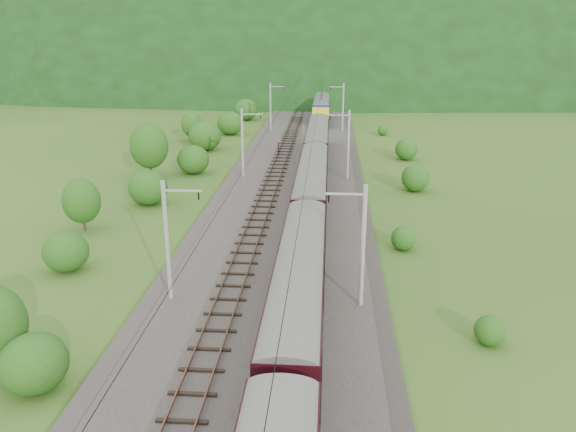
{
  "coord_description": "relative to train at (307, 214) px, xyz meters",
  "views": [
    {
      "loc": [
        3.93,
        -32.61,
        17.24
      ],
      "look_at": [
        0.74,
        10.68,
        2.6
      ],
      "focal_mm": 35.0,
      "sensor_mm": 36.0,
      "label": 1
    }
  ],
  "objects": [
    {
      "name": "train",
      "position": [
        0.0,
        0.0,
        0.0
      ],
      "size": [
        2.95,
        141.96,
        5.13
      ],
      "color": "black",
      "rests_on": "ground"
    },
    {
      "name": "signal",
      "position": [
        -5.5,
        35.94,
        -2.04
      ],
      "size": [
        0.22,
        0.22,
        1.98
      ],
      "color": "black",
      "rests_on": "railbed"
    },
    {
      "name": "mountain_ridge",
      "position": [
        -122.4,
        291.38,
        -3.5
      ],
      "size": [
        336.0,
        280.0,
        132.0
      ],
      "primitive_type": "ellipsoid",
      "color": "black",
      "rests_on": "ground"
    },
    {
      "name": "catenary_right",
      "position": [
        3.72,
        23.38,
        1.0
      ],
      "size": [
        2.54,
        192.28,
        8.0
      ],
      "color": "gray",
      "rests_on": "railbed"
    },
    {
      "name": "railbed",
      "position": [
        -2.4,
        1.38,
        -3.35
      ],
      "size": [
        14.0,
        220.0,
        0.3
      ],
      "primitive_type": "cube",
      "color": "#38332D",
      "rests_on": "ground"
    },
    {
      "name": "track_left",
      "position": [
        -4.8,
        1.38,
        -3.13
      ],
      "size": [
        2.4,
        220.0,
        0.27
      ],
      "color": "brown",
      "rests_on": "railbed"
    },
    {
      "name": "vegetation_right",
      "position": [
        10.75,
        7.36,
        -2.3
      ],
      "size": [
        6.83,
        101.85,
        2.76
      ],
      "color": "#275015",
      "rests_on": "ground"
    },
    {
      "name": "overhead_wires",
      "position": [
        -2.4,
        1.38,
        3.6
      ],
      "size": [
        4.83,
        198.0,
        0.03
      ],
      "color": "black",
      "rests_on": "ground"
    },
    {
      "name": "hazard_post_far",
      "position": [
        -2.42,
        29.55,
        -2.49
      ],
      "size": [
        0.15,
        0.15,
        1.41
      ],
      "primitive_type": "cylinder",
      "color": "red",
      "rests_on": "railbed"
    },
    {
      "name": "ground",
      "position": [
        -2.4,
        -8.62,
        -3.5
      ],
      "size": [
        600.0,
        600.0,
        0.0
      ],
      "primitive_type": "plane",
      "color": "#2E5019",
      "rests_on": "ground"
    },
    {
      "name": "hazard_post_near",
      "position": [
        -2.69,
        51.31,
        -2.36
      ],
      "size": [
        0.18,
        0.18,
        1.67
      ],
      "primitive_type": "cylinder",
      "color": "red",
      "rests_on": "railbed"
    },
    {
      "name": "vegetation_left",
      "position": [
        -16.92,
        7.85,
        -1.04
      ],
      "size": [
        11.11,
        145.15,
        6.7
      ],
      "color": "#275015",
      "rests_on": "ground"
    },
    {
      "name": "mountain_main",
      "position": [
        -2.4,
        251.38,
        -3.5
      ],
      "size": [
        504.0,
        360.0,
        244.0
      ],
      "primitive_type": "ellipsoid",
      "color": "black",
      "rests_on": "ground"
    },
    {
      "name": "track_right",
      "position": [
        0.0,
        1.38,
        -3.13
      ],
      "size": [
        2.4,
        220.0,
        0.27
      ],
      "color": "brown",
      "rests_on": "railbed"
    },
    {
      "name": "catenary_left",
      "position": [
        -8.52,
        23.38,
        1.0
      ],
      "size": [
        2.54,
        192.28,
        8.0
      ],
      "color": "gray",
      "rests_on": "railbed"
    }
  ]
}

